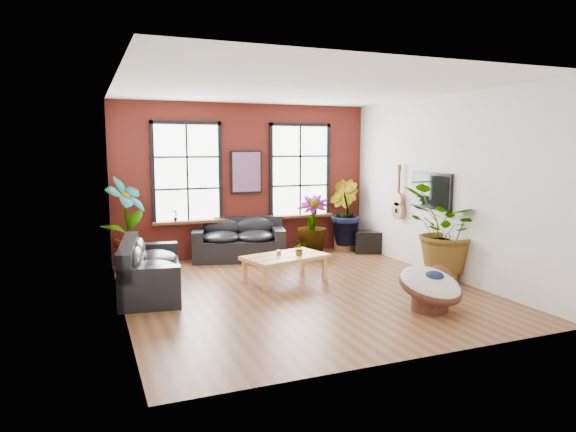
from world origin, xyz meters
name	(u,v)px	position (x,y,z in m)	size (l,w,h in m)	color
room	(298,191)	(0.00, 0.15, 1.75)	(6.04, 6.54, 3.54)	brown
sofa_back	(239,241)	(-0.29, 2.88, 0.42)	(2.21, 1.46, 0.93)	black
sofa_left	(147,269)	(-2.53, 0.85, 0.41)	(1.27, 2.40, 0.90)	black
coffee_table	(285,258)	(-0.02, 0.70, 0.44)	(1.70, 1.24, 0.59)	gold
papasan_chair	(430,287)	(1.41, -1.79, 0.38)	(1.21, 1.22, 0.73)	#4D261B
poster	(246,172)	(0.00, 3.18, 1.95)	(0.74, 0.06, 0.98)	black
tv_wall_unit	(421,195)	(2.93, 0.60, 1.54)	(0.13, 1.86, 1.20)	black
media_box	(367,242)	(2.79, 2.46, 0.26)	(0.75, 0.69, 0.51)	black
pot_back_left	(127,262)	(-2.73, 2.66, 0.18)	(0.60, 0.60, 0.37)	brown
pot_back_right	(344,243)	(2.39, 2.88, 0.18)	(0.56, 0.56, 0.36)	brown
pot_right_wall	(442,271)	(2.69, -0.47, 0.20)	(0.62, 0.62, 0.41)	brown
pot_mid	(311,249)	(1.33, 2.52, 0.17)	(0.47, 0.47, 0.33)	brown
floor_plant_back_left	(126,220)	(-2.71, 2.68, 1.04)	(0.94, 0.64, 1.78)	#165321
floor_plant_back_right	(343,212)	(2.38, 2.91, 0.94)	(0.87, 0.70, 1.59)	#165321
floor_plant_right_wall	(445,230)	(2.72, -0.46, 0.98)	(1.48, 1.29, 1.65)	#165321
floor_plant_mid	(312,223)	(1.36, 2.51, 0.78)	(0.72, 0.72, 1.28)	#165321
table_plant	(300,249)	(0.22, 0.56, 0.62)	(0.24, 0.20, 0.26)	#165321
sill_plant_left	(175,215)	(-1.65, 3.13, 1.04)	(0.14, 0.10, 0.27)	#165321
sill_plant_right	(314,209)	(1.70, 3.13, 1.04)	(0.15, 0.15, 0.27)	#165321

